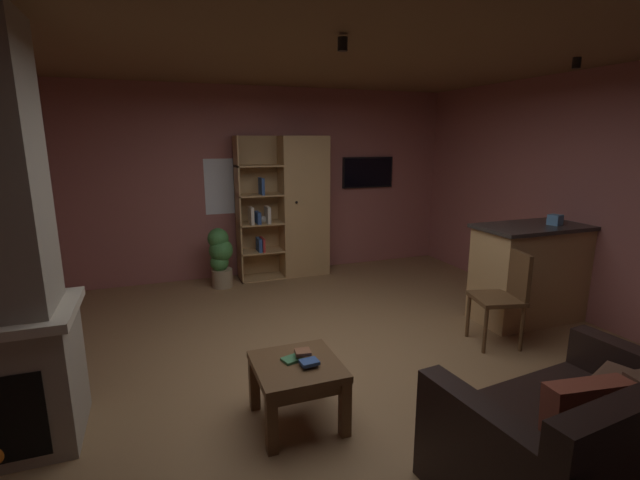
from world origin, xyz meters
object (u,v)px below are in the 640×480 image
object	(u,v)px
leather_couch	(580,443)
wall_mounted_tv	(368,172)
coffee_table	(297,375)
potted_floor_plant	(220,255)
bookshelf_cabinet	(297,208)
table_book_0	(292,359)
kitchen_bar_counter	(537,272)
table_book_1	(309,362)
tissue_box	(555,220)
dining_chair	(505,292)
table_book_2	(303,352)

from	to	relation	value
leather_couch	wall_mounted_tv	xyz separation A→B (m)	(0.99, 4.73, 1.14)
coffee_table	potted_floor_plant	world-z (taller)	potted_floor_plant
coffee_table	wall_mounted_tv	size ratio (longest dim) A/B	0.72
bookshelf_cabinet	table_book_0	world-z (taller)	bookshelf_cabinet
coffee_table	leather_couch	bearing A→B (deg)	-41.83
kitchen_bar_counter	bookshelf_cabinet	bearing A→B (deg)	128.35
kitchen_bar_counter	table_book_0	bearing A→B (deg)	-164.59
potted_floor_plant	wall_mounted_tv	bearing A→B (deg)	10.08
potted_floor_plant	table_book_1	bearing A→B (deg)	-87.49
table_book_0	potted_floor_plant	bearing A→B (deg)	91.05
potted_floor_plant	table_book_0	bearing A→B (deg)	-88.95
leather_couch	coffee_table	xyz separation A→B (m)	(-1.28, 1.15, 0.06)
bookshelf_cabinet	kitchen_bar_counter	world-z (taller)	bookshelf_cabinet
coffee_table	potted_floor_plant	bearing A→B (deg)	91.42
wall_mounted_tv	tissue_box	bearing A→B (deg)	-72.93
leather_couch	coffee_table	distance (m)	1.72
tissue_box	dining_chair	xyz separation A→B (m)	(-0.90, -0.33, -0.58)
kitchen_bar_counter	table_book_1	xyz separation A→B (m)	(-2.97, -0.96, -0.05)
table_book_0	wall_mounted_tv	size ratio (longest dim) A/B	0.16
coffee_table	table_book_2	xyz separation A→B (m)	(0.05, 0.03, 0.15)
table_book_1	coffee_table	bearing A→B (deg)	130.25
tissue_box	table_book_2	xyz separation A→B (m)	(-3.07, -0.79, -0.61)
table_book_2	dining_chair	xyz separation A→B (m)	(2.18, 0.46, 0.03)
leather_couch	bookshelf_cabinet	bearing A→B (deg)	92.73
tissue_box	leather_couch	distance (m)	2.82
leather_couch	dining_chair	distance (m)	1.91
tissue_box	potted_floor_plant	world-z (taller)	tissue_box
potted_floor_plant	wall_mounted_tv	xyz separation A→B (m)	(2.36, 0.42, 1.01)
coffee_table	dining_chair	xyz separation A→B (m)	(2.23, 0.49, 0.17)
leather_couch	dining_chair	xyz separation A→B (m)	(0.95, 1.64, 0.23)
kitchen_bar_counter	leather_couch	bearing A→B (deg)	-130.69
leather_couch	potted_floor_plant	size ratio (longest dim) A/B	1.92
kitchen_bar_counter	potted_floor_plant	distance (m)	3.86
tissue_box	coffee_table	size ratio (longest dim) A/B	0.20
table_book_2	wall_mounted_tv	distance (m)	4.29
coffee_table	table_book_2	bearing A→B (deg)	32.95
kitchen_bar_counter	leather_couch	xyz separation A→B (m)	(-1.75, -2.04, -0.23)
dining_chair	potted_floor_plant	bearing A→B (deg)	130.82
kitchen_bar_counter	table_book_1	world-z (taller)	kitchen_bar_counter
table_book_1	potted_floor_plant	bearing A→B (deg)	92.51
coffee_table	wall_mounted_tv	bearing A→B (deg)	57.57
tissue_box	table_book_0	size ratio (longest dim) A/B	0.89
table_book_1	dining_chair	xyz separation A→B (m)	(2.17, 0.57, 0.05)
table_book_0	coffee_table	bearing A→B (deg)	-65.08
potted_floor_plant	coffee_table	bearing A→B (deg)	-88.58
bookshelf_cabinet	table_book_1	xyz separation A→B (m)	(-1.00, -3.45, -0.50)
kitchen_bar_counter	table_book_0	size ratio (longest dim) A/B	10.73
bookshelf_cabinet	leather_couch	size ratio (longest dim) A/B	1.29
kitchen_bar_counter	table_book_1	distance (m)	3.12
kitchen_bar_counter	wall_mounted_tv	size ratio (longest dim) A/B	1.74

